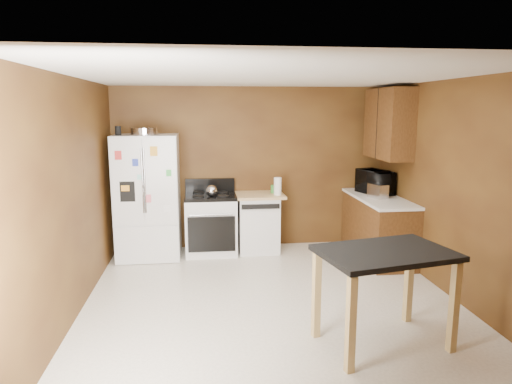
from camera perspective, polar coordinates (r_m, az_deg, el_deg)
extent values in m
plane|color=white|center=(5.32, 2.01, -13.65)|extent=(4.50, 4.50, 0.00)
plane|color=white|center=(4.87, 2.20, 14.32)|extent=(4.50, 4.50, 0.00)
plane|color=brown|center=(7.15, -0.67, 3.02)|extent=(4.20, 0.00, 4.20)
plane|color=brown|center=(2.81, 9.24, -8.75)|extent=(4.20, 0.00, 4.20)
plane|color=brown|center=(5.07, -22.07, -0.79)|extent=(0.00, 4.50, 4.50)
plane|color=brown|center=(5.66, 23.62, 0.20)|extent=(0.00, 4.50, 4.50)
cylinder|color=silver|center=(6.70, -13.79, 7.39)|extent=(0.40, 0.40, 0.10)
cylinder|color=black|center=(6.67, -16.86, 7.34)|extent=(0.08, 0.08, 0.13)
sphere|color=silver|center=(6.69, -5.57, 0.17)|extent=(0.17, 0.17, 0.17)
cylinder|color=white|center=(6.82, 2.72, 0.72)|extent=(0.15, 0.15, 0.26)
cylinder|color=green|center=(7.00, 2.29, 0.38)|extent=(0.13, 0.13, 0.12)
cube|color=silver|center=(6.78, 14.99, 0.13)|extent=(0.25, 0.31, 0.20)
imported|color=black|center=(7.11, 14.66, 1.10)|extent=(0.56, 0.68, 0.32)
cube|color=white|center=(6.84, -13.34, -0.56)|extent=(0.90, 0.75, 1.80)
cube|color=white|center=(6.45, -15.82, 1.19)|extent=(0.43, 0.02, 1.20)
cube|color=white|center=(6.39, -11.83, 1.29)|extent=(0.43, 0.02, 1.20)
cube|color=white|center=(6.61, -13.49, -6.48)|extent=(0.88, 0.02, 0.54)
cube|color=black|center=(6.46, -15.77, 0.05)|extent=(0.20, 0.01, 0.28)
cylinder|color=silver|center=(6.39, -14.00, 1.38)|extent=(0.02, 0.02, 0.90)
cylinder|color=silver|center=(6.38, -13.73, 1.39)|extent=(0.02, 0.02, 0.90)
cube|color=red|center=(6.39, -16.86, 4.41)|extent=(0.09, 0.00, 0.12)
cube|color=#2D40C1|center=(6.37, -14.86, 3.59)|extent=(0.08, 0.00, 0.10)
cube|color=yellow|center=(6.32, -12.67, 5.00)|extent=(0.10, 0.00, 0.13)
cube|color=#46C553|center=(6.34, -10.85, 2.35)|extent=(0.07, 0.00, 0.09)
cube|color=#FDA22A|center=(6.44, -16.03, 0.45)|extent=(0.11, 0.00, 0.08)
cube|color=#F76E7E|center=(6.42, -13.33, -0.81)|extent=(0.08, 0.00, 0.11)
cube|color=white|center=(6.43, -11.06, -2.07)|extent=(0.09, 0.00, 0.10)
cube|color=#9CEAE1|center=(6.39, -14.33, 1.82)|extent=(0.07, 0.00, 0.07)
cube|color=white|center=(6.95, -5.64, -4.18)|extent=(0.76, 0.65, 0.85)
cube|color=black|center=(6.85, -5.71, -0.53)|extent=(0.76, 0.65, 0.05)
cube|color=black|center=(7.11, -5.77, 0.90)|extent=(0.76, 0.06, 0.20)
cube|color=black|center=(6.63, -5.57, -5.28)|extent=(0.68, 0.02, 0.52)
cylinder|color=silver|center=(6.55, -5.61, -2.86)|extent=(0.62, 0.02, 0.02)
cylinder|color=black|center=(7.00, -7.21, -0.08)|extent=(0.17, 0.17, 0.02)
cylinder|color=black|center=(7.00, -4.26, -0.01)|extent=(0.17, 0.17, 0.02)
cylinder|color=black|center=(6.68, -7.23, -0.57)|extent=(0.17, 0.17, 0.02)
cylinder|color=black|center=(6.69, -4.14, -0.50)|extent=(0.17, 0.17, 0.02)
cube|color=white|center=(7.02, 0.26, -3.97)|extent=(0.60, 0.60, 0.85)
cube|color=black|center=(6.64, 0.59, -1.84)|extent=(0.56, 0.02, 0.07)
cube|color=tan|center=(6.92, 0.26, -0.40)|extent=(0.78, 0.62, 0.04)
cube|color=brown|center=(6.97, 15.00, -4.40)|extent=(0.60, 1.55, 0.86)
cube|color=white|center=(6.87, 15.17, -0.77)|extent=(0.63, 1.58, 0.04)
cube|color=brown|center=(6.89, 16.26, 8.18)|extent=(0.35, 1.05, 1.00)
cube|color=black|center=(6.83, 14.87, 8.23)|extent=(0.01, 0.01, 1.00)
cube|color=black|center=(4.31, 15.89, -7.33)|extent=(1.30, 1.00, 0.05)
cube|color=tan|center=(4.48, 7.57, -12.68)|extent=(0.08, 0.08, 0.84)
cube|color=tan|center=(4.99, 18.55, -10.65)|extent=(0.08, 0.08, 0.84)
cube|color=tan|center=(3.96, 11.77, -15.98)|extent=(0.08, 0.08, 0.84)
cube|color=tan|center=(4.54, 23.51, -13.14)|extent=(0.08, 0.08, 0.84)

